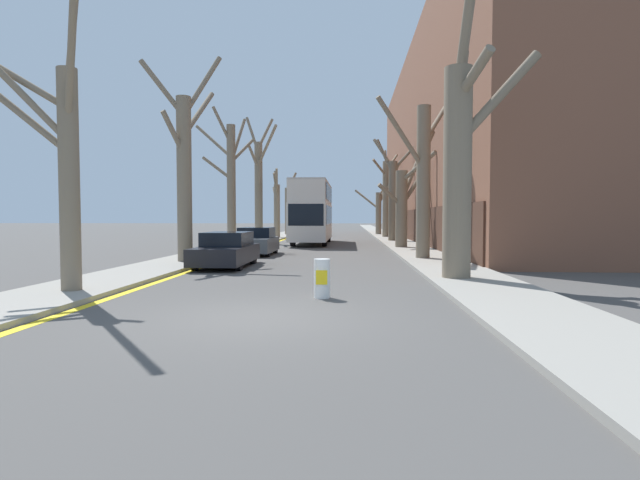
% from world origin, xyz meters
% --- Properties ---
extents(ground_plane, '(300.00, 300.00, 0.00)m').
position_xyz_m(ground_plane, '(0.00, 0.00, 0.00)').
color(ground_plane, '#4C4947').
extents(sidewalk_left, '(2.53, 120.00, 0.12)m').
position_xyz_m(sidewalk_left, '(-5.35, 50.00, 0.06)').
color(sidewalk_left, gray).
rests_on(sidewalk_left, ground).
extents(sidewalk_right, '(2.53, 120.00, 0.12)m').
position_xyz_m(sidewalk_right, '(5.35, 50.00, 0.06)').
color(sidewalk_right, gray).
rests_on(sidewalk_right, ground).
extents(building_facade_right, '(10.08, 48.83, 15.91)m').
position_xyz_m(building_facade_right, '(11.61, 32.83, 7.94)').
color(building_facade_right, brown).
rests_on(building_facade_right, ground).
extents(kerb_line_stripe, '(0.24, 120.00, 0.01)m').
position_xyz_m(kerb_line_stripe, '(-3.90, 50.00, 0.00)').
color(kerb_line_stripe, yellow).
rests_on(kerb_line_stripe, ground).
extents(street_tree_left_0, '(3.43, 3.75, 8.19)m').
position_xyz_m(street_tree_left_0, '(-5.18, 2.48, 3.41)').
color(street_tree_left_0, '#7A6B56').
rests_on(street_tree_left_0, ground).
extents(street_tree_left_1, '(3.00, 3.69, 8.68)m').
position_xyz_m(street_tree_left_1, '(-4.98, 10.74, 3.93)').
color(street_tree_left_1, '#7A6B56').
rests_on(street_tree_left_1, ground).
extents(street_tree_left_2, '(3.37, 2.15, 8.11)m').
position_xyz_m(street_tree_left_2, '(-5.06, 18.86, 4.03)').
color(street_tree_left_2, '#7A6B56').
rests_on(street_tree_left_2, ground).
extents(street_tree_left_3, '(2.96, 3.47, 9.50)m').
position_xyz_m(street_tree_left_3, '(-5.00, 27.47, 4.32)').
color(street_tree_left_3, '#7A6B56').
rests_on(street_tree_left_3, ground).
extents(street_tree_left_4, '(0.93, 3.05, 6.22)m').
position_xyz_m(street_tree_left_4, '(-4.85, 35.46, 2.88)').
color(street_tree_left_4, '#7A6B56').
rests_on(street_tree_left_4, ground).
extents(street_tree_left_5, '(3.03, 3.50, 6.77)m').
position_xyz_m(street_tree_left_5, '(-4.74, 43.82, 2.95)').
color(street_tree_left_5, '#7A6B56').
rests_on(street_tree_left_5, ground).
extents(street_tree_right_0, '(2.74, 2.91, 9.00)m').
position_xyz_m(street_tree_right_0, '(5.00, 5.67, 3.69)').
color(street_tree_right_0, '#7A6B56').
rests_on(street_tree_right_0, ground).
extents(street_tree_right_1, '(3.80, 4.09, 7.46)m').
position_xyz_m(street_tree_right_1, '(4.97, 13.02, 3.74)').
color(street_tree_right_1, '#7A6B56').
rests_on(street_tree_right_1, ground).
extents(street_tree_right_2, '(3.54, 3.69, 5.69)m').
position_xyz_m(street_tree_right_2, '(4.99, 21.12, 2.78)').
color(street_tree_right_2, '#7A6B56').
rests_on(street_tree_right_2, ground).
extents(street_tree_right_3, '(3.65, 1.90, 8.19)m').
position_xyz_m(street_tree_right_3, '(5.05, 29.69, 3.67)').
color(street_tree_right_3, '#7A6B56').
rests_on(street_tree_right_3, ground).
extents(street_tree_right_4, '(2.73, 4.31, 8.28)m').
position_xyz_m(street_tree_right_4, '(5.11, 37.34, 4.03)').
color(street_tree_right_4, '#7A6B56').
rests_on(street_tree_right_4, ground).
extents(street_tree_right_5, '(5.05, 2.72, 6.36)m').
position_xyz_m(street_tree_right_5, '(4.92, 44.88, 2.95)').
color(street_tree_right_5, '#7A6B56').
rests_on(street_tree_right_5, ground).
extents(double_decker_bus, '(2.48, 10.56, 4.38)m').
position_xyz_m(double_decker_bus, '(-0.96, 26.58, 2.48)').
color(double_decker_bus, silver).
rests_on(double_decker_bus, ground).
extents(parked_car_0, '(1.82, 4.46, 1.34)m').
position_xyz_m(parked_car_0, '(-3.02, 9.66, 0.64)').
color(parked_car_0, black).
rests_on(parked_car_0, ground).
extents(parked_car_1, '(1.84, 3.97, 1.40)m').
position_xyz_m(parked_car_1, '(-3.02, 15.81, 0.67)').
color(parked_car_1, '#4C5156').
rests_on(parked_car_1, ground).
extents(traffic_bollard, '(0.38, 0.39, 0.93)m').
position_xyz_m(traffic_bollard, '(1.10, 2.42, 0.46)').
color(traffic_bollard, white).
rests_on(traffic_bollard, ground).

